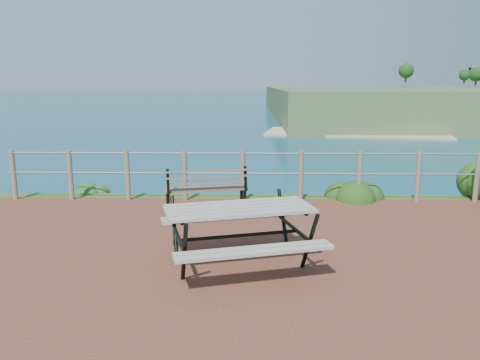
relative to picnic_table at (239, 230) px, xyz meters
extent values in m
cube|color=brown|center=(-0.01, 0.04, -0.50)|extent=(10.00, 7.00, 0.12)
plane|color=#156B7E|center=(-0.01, 200.04, -0.50)|extent=(1200.00, 1200.00, 0.00)
cylinder|color=#6B5B4C|center=(-4.61, 3.39, 0.02)|extent=(0.10, 0.10, 1.00)
cylinder|color=#6B5B4C|center=(-3.46, 3.39, 0.02)|extent=(0.10, 0.10, 1.00)
cylinder|color=#6B5B4C|center=(-2.31, 3.39, 0.02)|extent=(0.10, 0.10, 1.00)
cylinder|color=#6B5B4C|center=(-1.16, 3.39, 0.02)|extent=(0.10, 0.10, 1.00)
cylinder|color=#6B5B4C|center=(-0.01, 3.39, 0.02)|extent=(0.10, 0.10, 1.00)
cylinder|color=#6B5B4C|center=(1.14, 3.39, 0.02)|extent=(0.10, 0.10, 1.00)
cylinder|color=#6B5B4C|center=(2.29, 3.39, 0.02)|extent=(0.10, 0.10, 1.00)
cylinder|color=#6B5B4C|center=(3.44, 3.39, 0.02)|extent=(0.10, 0.10, 1.00)
cylinder|color=#6B5B4C|center=(4.59, 3.39, 0.02)|extent=(0.10, 0.10, 1.00)
cylinder|color=slate|center=(-0.01, 3.39, 0.47)|extent=(9.40, 0.04, 0.04)
cylinder|color=slate|center=(-0.01, 3.39, 0.07)|extent=(9.40, 0.04, 0.04)
cube|color=gray|center=(0.00, 0.00, 0.28)|extent=(1.98, 1.23, 0.04)
cube|color=gray|center=(0.00, 0.00, -0.03)|extent=(1.84, 0.76, 0.04)
cube|color=gray|center=(0.00, 0.00, -0.03)|extent=(1.84, 0.76, 0.04)
cylinder|color=black|center=(0.00, 0.00, -0.08)|extent=(1.54, 0.48, 0.04)
cube|color=brown|center=(-0.67, 2.61, -0.06)|extent=(1.54, 0.71, 0.03)
cube|color=brown|center=(-0.67, 2.61, 0.20)|extent=(1.48, 0.45, 0.34)
cube|color=black|center=(-0.67, 2.61, -0.27)|extent=(0.06, 0.07, 0.41)
cube|color=black|center=(-0.67, 2.61, -0.27)|extent=(0.06, 0.07, 0.41)
cube|color=black|center=(-0.67, 2.61, -0.27)|extent=(0.06, 0.07, 0.41)
cube|color=black|center=(-0.67, 2.61, -0.27)|extent=(0.06, 0.07, 0.41)
ellipsoid|color=#1C4D20|center=(-3.24, 4.03, -0.50)|extent=(0.74, 0.74, 0.47)
ellipsoid|color=#154414|center=(2.27, 3.74, -0.50)|extent=(0.86, 0.86, 0.64)
camera|label=1|loc=(0.15, -5.69, 1.83)|focal=35.00mm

